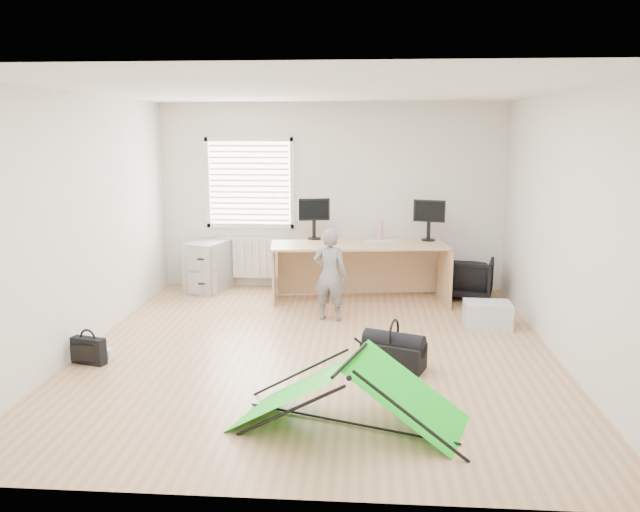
# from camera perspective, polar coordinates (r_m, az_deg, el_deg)

# --- Properties ---
(ground) EXTENTS (5.50, 5.50, 0.00)m
(ground) POSITION_cam_1_polar(r_m,az_deg,el_deg) (6.75, -0.25, -8.61)
(ground) COLOR tan
(ground) RESTS_ON ground
(back_wall) EXTENTS (5.00, 0.02, 2.70)m
(back_wall) POSITION_cam_1_polar(r_m,az_deg,el_deg) (9.14, 1.07, 5.41)
(back_wall) COLOR silver
(back_wall) RESTS_ON ground
(window) EXTENTS (1.20, 0.06, 1.20)m
(window) POSITION_cam_1_polar(r_m,az_deg,el_deg) (9.22, -6.45, 6.64)
(window) COLOR silver
(window) RESTS_ON back_wall
(radiator) EXTENTS (1.00, 0.12, 0.60)m
(radiator) POSITION_cam_1_polar(r_m,az_deg,el_deg) (9.34, -6.35, -0.12)
(radiator) COLOR silver
(radiator) RESTS_ON back_wall
(desk) EXTENTS (2.43, 1.03, 0.80)m
(desk) POSITION_cam_1_polar(r_m,az_deg,el_deg) (8.51, 3.52, -1.55)
(desk) COLOR tan
(desk) RESTS_ON ground
(filing_cabinet) EXTENTS (0.64, 0.74, 0.73)m
(filing_cabinet) POSITION_cam_1_polar(r_m,az_deg,el_deg) (9.21, -10.22, -0.93)
(filing_cabinet) COLOR #999C9E
(filing_cabinet) RESTS_ON ground
(monitor_left) EXTENTS (0.45, 0.20, 0.42)m
(monitor_left) POSITION_cam_1_polar(r_m,az_deg,el_deg) (8.75, -0.54, 2.92)
(monitor_left) COLOR black
(monitor_left) RESTS_ON desk
(monitor_right) EXTENTS (0.44, 0.22, 0.42)m
(monitor_right) POSITION_cam_1_polar(r_m,az_deg,el_deg) (8.76, 9.90, 2.74)
(monitor_right) COLOR black
(monitor_right) RESTS_ON desk
(keyboard) EXTENTS (0.46, 0.29, 0.02)m
(keyboard) POSITION_cam_1_polar(r_m,az_deg,el_deg) (8.58, 5.58, 1.33)
(keyboard) COLOR beige
(keyboard) RESTS_ON desk
(thermos) EXTENTS (0.09, 0.09, 0.26)m
(thermos) POSITION_cam_1_polar(r_m,az_deg,el_deg) (8.74, 5.54, 2.33)
(thermos) COLOR pink
(thermos) RESTS_ON desk
(office_chair) EXTENTS (0.75, 0.76, 0.57)m
(office_chair) POSITION_cam_1_polar(r_m,az_deg,el_deg) (8.96, 13.52, -1.95)
(office_chair) COLOR black
(office_chair) RESTS_ON ground
(person) EXTENTS (0.47, 0.36, 1.15)m
(person) POSITION_cam_1_polar(r_m,az_deg,el_deg) (7.64, 0.93, -1.72)
(person) COLOR slate
(person) RESTS_ON ground
(kite) EXTENTS (1.94, 1.31, 0.55)m
(kite) POSITION_cam_1_polar(r_m,az_deg,el_deg) (5.06, 2.76, -12.36)
(kite) COLOR #14DA1B
(kite) RESTS_ON ground
(storage_crate) EXTENTS (0.55, 0.40, 0.30)m
(storage_crate) POSITION_cam_1_polar(r_m,az_deg,el_deg) (7.73, 15.06, -5.21)
(storage_crate) COLOR silver
(storage_crate) RESTS_ON ground
(tote_bag) EXTENTS (0.35, 0.22, 0.38)m
(tote_bag) POSITION_cam_1_polar(r_m,az_deg,el_deg) (9.25, -9.89, -1.99)
(tote_bag) COLOR teal
(tote_bag) RESTS_ON ground
(laptop_bag) EXTENTS (0.38, 0.20, 0.27)m
(laptop_bag) POSITION_cam_1_polar(r_m,az_deg,el_deg) (6.76, -20.39, -8.12)
(laptop_bag) COLOR black
(laptop_bag) RESTS_ON ground
(white_box) EXTENTS (0.12, 0.12, 0.10)m
(white_box) POSITION_cam_1_polar(r_m,az_deg,el_deg) (6.87, -18.85, -8.45)
(white_box) COLOR silver
(white_box) RESTS_ON ground
(duffel_bag) EXTENTS (0.67, 0.51, 0.26)m
(duffel_bag) POSITION_cam_1_polar(r_m,az_deg,el_deg) (6.28, 6.74, -9.01)
(duffel_bag) COLOR black
(duffel_bag) RESTS_ON ground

